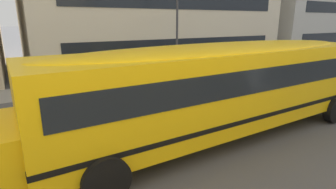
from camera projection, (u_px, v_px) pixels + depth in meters
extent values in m
plane|color=#4C4C4F|center=(231.00, 109.00, 11.98)|extent=(400.00, 400.00, 0.00)
cube|color=gray|center=(154.00, 78.00, 18.21)|extent=(120.00, 3.00, 0.01)
cube|color=silver|center=(231.00, 109.00, 11.98)|extent=(110.00, 0.16, 0.01)
cube|color=yellow|center=(223.00, 86.00, 8.75)|extent=(11.93, 3.08, 2.37)
cube|color=black|center=(322.00, 91.00, 12.08)|extent=(0.30, 2.70, 0.39)
cube|color=black|center=(224.00, 73.00, 8.64)|extent=(11.23, 3.10, 0.69)
cube|color=black|center=(222.00, 107.00, 8.94)|extent=(11.96, 3.11, 0.13)
ellipsoid|color=yellow|center=(226.00, 49.00, 8.44)|extent=(11.45, 2.85, 0.39)
cylinder|color=red|center=(94.00, 95.00, 8.12)|extent=(0.49, 0.49, 0.03)
cylinder|color=black|center=(106.00, 180.00, 5.67)|extent=(1.09, 0.34, 1.08)
cylinder|color=black|center=(75.00, 135.00, 7.88)|extent=(1.09, 0.34, 1.08)
cylinder|color=black|center=(334.00, 109.00, 10.26)|extent=(1.09, 0.34, 1.08)
cylinder|color=black|center=(274.00, 93.00, 12.46)|extent=(1.09, 0.34, 1.08)
cube|color=maroon|center=(297.00, 62.00, 20.87)|extent=(3.91, 1.72, 0.70)
cube|color=black|center=(297.00, 54.00, 20.62)|extent=(2.21, 1.57, 0.64)
cylinder|color=black|center=(297.00, 64.00, 22.30)|extent=(0.60, 0.18, 0.60)
cylinder|color=black|center=(317.00, 67.00, 20.88)|extent=(0.60, 0.18, 0.60)
cylinder|color=black|center=(276.00, 67.00, 21.04)|extent=(0.60, 0.18, 0.60)
cylinder|color=black|center=(296.00, 70.00, 19.62)|extent=(0.60, 0.18, 0.60)
cylinder|color=#38383D|center=(177.00, 29.00, 17.41)|extent=(0.14, 0.14, 6.50)
cube|color=black|center=(184.00, 46.00, 20.55)|extent=(17.74, 0.04, 1.10)
cube|color=black|center=(185.00, 2.00, 19.70)|extent=(17.74, 0.04, 1.10)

